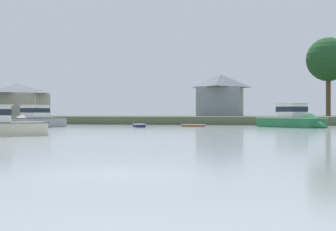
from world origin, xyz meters
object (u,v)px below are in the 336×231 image
at_px(cruiser_green, 297,122).
at_px(cruiser_grey, 33,122).
at_px(dinghy_navy, 139,126).
at_px(dinghy_wood, 194,126).

bearing_deg(cruiser_green, cruiser_grey, -166.72).
bearing_deg(dinghy_navy, dinghy_wood, 28.53).
xyz_separation_m(dinghy_navy, dinghy_wood, (5.94, 3.23, -0.02)).
relative_size(dinghy_navy, cruiser_green, 0.33).
xyz_separation_m(cruiser_grey, dinghy_wood, (17.29, 7.71, -0.48)).
bearing_deg(cruiser_green, dinghy_wood, 176.36).
distance_m(cruiser_grey, dinghy_navy, 12.22).
distance_m(dinghy_navy, cruiser_green, 18.24).
height_order(cruiser_grey, dinghy_wood, cruiser_grey).
bearing_deg(cruiser_grey, dinghy_wood, 24.04).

